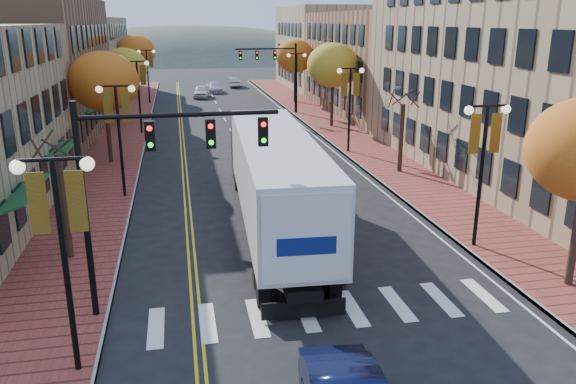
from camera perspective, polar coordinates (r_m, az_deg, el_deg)
ground at (r=17.37m, az=5.64°, el=-15.08°), size 200.00×200.00×0.00m
sidewalk_left at (r=47.64m, az=-16.51°, el=5.32°), size 4.00×85.00×0.15m
sidewalk_right at (r=49.29m, az=4.89°, el=6.34°), size 4.00×85.00×0.15m
building_left_mid at (r=51.71m, az=-25.72°, el=11.32°), size 12.00×24.00×11.00m
building_left_far at (r=76.20m, az=-21.17°, el=12.62°), size 12.00×26.00×9.50m
building_right_near at (r=37.84m, az=26.89°, el=12.70°), size 15.00×28.00×15.00m
building_right_mid at (r=60.70m, az=11.36°, el=12.78°), size 15.00×24.00×10.00m
building_right_far at (r=81.42m, az=5.38°, el=14.40°), size 15.00×20.00×11.00m
tree_left_a at (r=23.55m, az=-21.77°, el=-1.40°), size 0.28×0.28×4.20m
tree_left_b at (r=38.49m, az=-18.23°, el=10.62°), size 4.48×4.48×7.21m
tree_left_c at (r=54.38m, az=-16.31°, el=12.03°), size 4.16×4.16×6.69m
tree_left_d at (r=72.27m, az=-15.21°, el=13.65°), size 4.61×4.61×7.42m
tree_right_b at (r=35.44m, az=11.42°, el=5.40°), size 0.28×0.28×4.20m
tree_right_c at (r=50.02m, az=4.57°, el=12.71°), size 4.48×4.48×7.21m
tree_right_d at (r=65.55m, az=0.71°, el=13.65°), size 4.35×4.35×7.00m
lamp_left_a at (r=15.18m, az=-22.13°, el=-3.18°), size 1.96×0.36×6.05m
lamp_left_b at (r=30.59m, az=-16.88°, el=7.09°), size 1.96×0.36×6.05m
lamp_left_c at (r=48.38m, az=-14.99°, el=10.68°), size 1.96×0.36×6.05m
lamp_left_d at (r=66.29m, az=-14.11°, el=12.33°), size 1.96×0.36×6.05m
lamp_right_a at (r=23.84m, az=19.26°, el=4.19°), size 1.96×0.36×6.05m
lamp_right_b at (r=40.17m, az=6.32°, el=9.94°), size 1.96×0.36×6.05m
lamp_right_c at (r=57.50m, az=0.88°, el=12.17°), size 1.96×0.36×6.05m
traffic_mast_near at (r=17.59m, az=-14.18°, el=2.41°), size 6.10×0.35×7.00m
traffic_mast_far at (r=57.06m, az=-1.15°, el=12.77°), size 6.10×0.34×7.00m
semi_truck at (r=25.31m, az=-1.64°, el=2.06°), size 3.83×18.34×4.55m
black_suv at (r=21.70m, az=2.98°, el=-6.41°), size 2.47×4.40×1.16m
car_far_white at (r=71.22m, az=-8.79°, el=10.06°), size 2.32×4.58×1.49m
car_far_silver at (r=76.17m, az=-7.45°, el=10.50°), size 1.98×4.58×1.31m
car_far_oncoming at (r=82.19m, az=-5.43°, el=11.07°), size 1.86×4.35×1.40m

